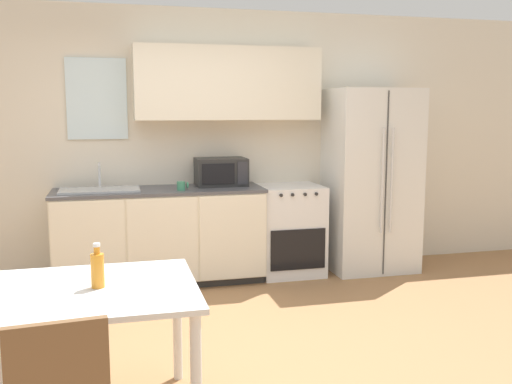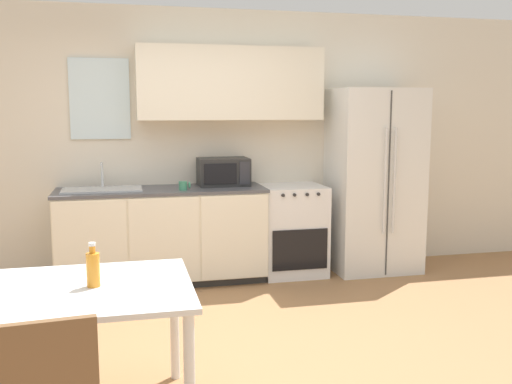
% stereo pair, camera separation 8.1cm
% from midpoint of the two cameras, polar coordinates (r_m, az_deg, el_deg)
% --- Properties ---
extents(ground_plane, '(12.00, 12.00, 0.00)m').
position_cam_midpoint_polar(ground_plane, '(4.20, -4.94, -15.52)').
color(ground_plane, '#9E7047').
extents(wall_back, '(12.00, 0.38, 2.70)m').
position_cam_midpoint_polar(wall_back, '(5.87, -7.52, 5.90)').
color(wall_back, beige).
rests_on(wall_back, ground_plane).
extents(kitchen_counter, '(2.00, 0.66, 0.94)m').
position_cam_midpoint_polar(kitchen_counter, '(5.65, -9.96, -4.35)').
color(kitchen_counter, '#333333').
rests_on(kitchen_counter, ground_plane).
extents(oven_range, '(0.64, 0.61, 0.92)m').
position_cam_midpoint_polar(oven_range, '(5.91, 2.94, -3.80)').
color(oven_range, white).
rests_on(oven_range, ground_plane).
extents(refrigerator, '(0.89, 0.71, 1.91)m').
position_cam_midpoint_polar(refrigerator, '(6.12, 11.06, 1.15)').
color(refrigerator, silver).
rests_on(refrigerator, ground_plane).
extents(kitchen_sink, '(0.74, 0.39, 0.25)m').
position_cam_midpoint_polar(kitchen_sink, '(5.57, -15.77, 0.27)').
color(kitchen_sink, '#B7BABC').
rests_on(kitchen_sink, kitchen_counter).
extents(microwave, '(0.50, 0.37, 0.28)m').
position_cam_midpoint_polar(microwave, '(5.74, -3.92, 2.03)').
color(microwave, '#282828').
rests_on(microwave, kitchen_counter).
extents(coffee_mug, '(0.11, 0.08, 0.08)m').
position_cam_midpoint_polar(coffee_mug, '(5.44, -7.85, 0.62)').
color(coffee_mug, '#3F8C66').
rests_on(coffee_mug, kitchen_counter).
extents(dining_table, '(1.15, 0.94, 0.76)m').
position_cam_midpoint_polar(dining_table, '(3.20, -17.24, -10.87)').
color(dining_table, white).
rests_on(dining_table, ground_plane).
extents(drink_bottle, '(0.07, 0.07, 0.24)m').
position_cam_midpoint_polar(drink_bottle, '(3.14, -16.28, -7.43)').
color(drink_bottle, orange).
rests_on(drink_bottle, dining_table).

